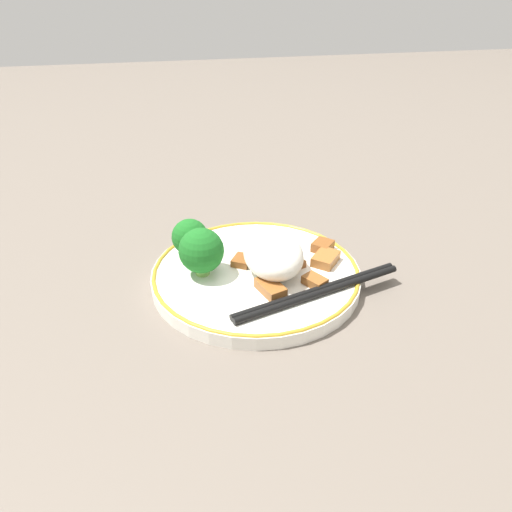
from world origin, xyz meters
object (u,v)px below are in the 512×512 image
Objects in this scene: plate at (256,274)px; chopsticks at (319,292)px; broccoli_back_left at (190,238)px; broccoli_back_center at (201,251)px.

chopsticks reaches higher than plate.
broccoli_back_left reaches higher than chopsticks.
broccoli_back_left is 0.17m from chopsticks.
broccoli_back_center reaches higher than plate.
chopsticks is at bearing 43.05° from plate.
broccoli_back_left reaches higher than plate.
broccoli_back_left is at bearing -120.87° from plate.
broccoli_back_center is (-0.01, -0.06, 0.04)m from plate.
broccoli_back_center is at bearing -119.06° from chopsticks.
chopsticks is at bearing 51.09° from broccoli_back_left.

